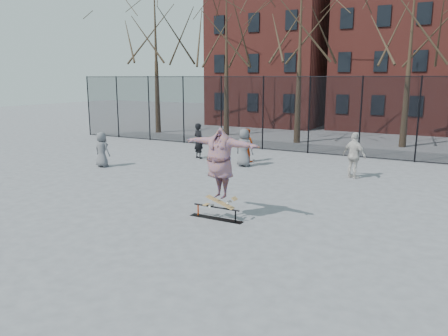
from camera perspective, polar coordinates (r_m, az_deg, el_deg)
The scene contains 12 objects.
ground at distance 11.28m, azimuth -2.98°, elevation -8.53°, with size 100.00×100.00×0.00m, color slate.
skate_rail at distance 12.34m, azimuth -1.00°, elevation -6.03°, with size 1.63×0.25×0.36m.
skateboard at distance 12.20m, azimuth -0.51°, elevation -4.89°, with size 0.93×0.22×0.11m, color olive, non-canonical shape.
skater at distance 11.95m, azimuth -0.52°, elevation -0.17°, with size 2.38×0.65×1.94m, color #403483.
bystander_grey at distance 20.08m, azimuth -15.66°, elevation 2.33°, with size 0.76×0.49×1.56m, color #5C5D60.
bystander_black at distance 21.42m, azimuth -3.32°, elevation 3.56°, with size 0.63×0.41×1.73m, color black.
bystander_red at distance 20.58m, azimuth 2.92°, elevation 2.99°, with size 0.76×0.59×1.57m, color #B73D10.
bystander_white at distance 17.84m, azimuth 16.66°, elevation 1.58°, with size 1.07×0.45×1.82m, color silver.
bystander_extra at distance 19.46m, azimuth 2.65°, elevation 2.67°, with size 0.82×0.54×1.69m, color #5B5B60.
fence at distance 22.77m, azimuth 14.41°, elevation 6.70°, with size 34.03×0.07×4.00m.
tree_row at distance 27.01m, azimuth 16.81°, elevation 18.59°, with size 33.66×7.46×10.67m.
rowhouses at distance 35.40m, azimuth 21.37°, elevation 14.44°, with size 29.00×7.00×13.00m.
Camera 1 is at (5.56, -9.00, 3.90)m, focal length 35.00 mm.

